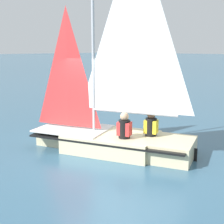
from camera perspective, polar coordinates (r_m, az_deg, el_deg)
ground_plane at (r=8.70m, az=0.00°, el=-6.97°), size 260.00×260.00×0.00m
sailboat_main at (r=8.47m, az=0.33°, el=-2.04°), size 3.14×4.60×5.80m
sailor_helm at (r=8.11m, az=2.26°, el=-3.80°), size 0.39×0.41×1.16m
sailor_crew at (r=8.38m, az=7.13°, el=-3.30°), size 0.39×0.41×1.16m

